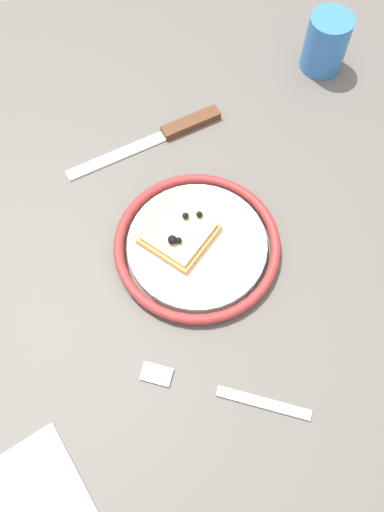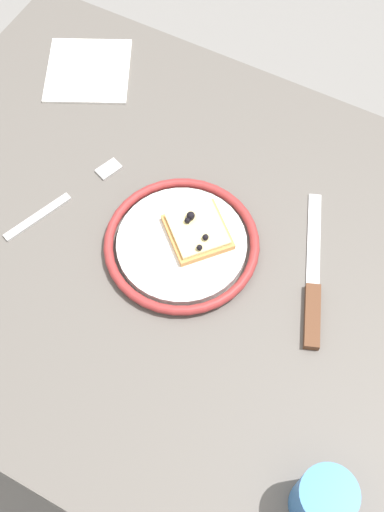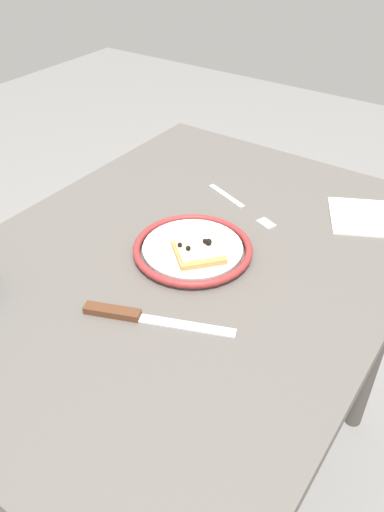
{
  "view_description": "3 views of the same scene",
  "coord_description": "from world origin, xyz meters",
  "px_view_note": "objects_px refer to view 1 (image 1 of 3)",
  "views": [
    {
      "loc": [
        -0.32,
        0.05,
        1.38
      ],
      "look_at": [
        -0.03,
        0.01,
        0.76
      ],
      "focal_mm": 37.47,
      "sensor_mm": 36.0,
      "label": 1
    },
    {
      "loc": [
        0.21,
        -0.38,
        1.55
      ],
      "look_at": [
        0.01,
        -0.0,
        0.76
      ],
      "focal_mm": 45.88,
      "sensor_mm": 36.0,
      "label": 2
    },
    {
      "loc": [
        0.59,
        0.42,
        1.3
      ],
      "look_at": [
        0.01,
        0.02,
        0.77
      ],
      "focal_mm": 35.6,
      "sensor_mm": 36.0,
      "label": 3
    }
  ],
  "objects_px": {
    "cup": "(326,43)",
    "plate": "(197,245)",
    "dining_table": "(199,274)",
    "knife": "(171,132)",
    "pizza_slice_near": "(179,233)",
    "fork": "(223,392)"
  },
  "relations": [
    {
      "from": "pizza_slice_near",
      "to": "knife",
      "type": "height_order",
      "value": "pizza_slice_near"
    },
    {
      "from": "plate",
      "to": "cup",
      "type": "bearing_deg",
      "value": -37.16
    },
    {
      "from": "dining_table",
      "to": "cup",
      "type": "distance_m",
      "value": 0.39
    },
    {
      "from": "knife",
      "to": "cup",
      "type": "xyz_separation_m",
      "value": [
        0.11,
        -0.24,
        0.04
      ]
    },
    {
      "from": "dining_table",
      "to": "pizza_slice_near",
      "type": "distance_m",
      "value": 0.14
    },
    {
      "from": "dining_table",
      "to": "plate",
      "type": "xyz_separation_m",
      "value": [
        -0.01,
        0.01,
        0.12
      ]
    },
    {
      "from": "plate",
      "to": "fork",
      "type": "height_order",
      "value": "plate"
    },
    {
      "from": "plate",
      "to": "cup",
      "type": "xyz_separation_m",
      "value": [
        0.3,
        -0.23,
        0.03
      ]
    },
    {
      "from": "dining_table",
      "to": "knife",
      "type": "bearing_deg",
      "value": 7.51
    },
    {
      "from": "knife",
      "to": "fork",
      "type": "relative_size",
      "value": 1.19
    },
    {
      "from": "knife",
      "to": "cup",
      "type": "relative_size",
      "value": 2.61
    },
    {
      "from": "knife",
      "to": "plate",
      "type": "bearing_deg",
      "value": -174.83
    },
    {
      "from": "cup",
      "to": "dining_table",
      "type": "bearing_deg",
      "value": 142.32
    },
    {
      "from": "knife",
      "to": "cup",
      "type": "distance_m",
      "value": 0.27
    },
    {
      "from": "plate",
      "to": "cup",
      "type": "height_order",
      "value": "cup"
    },
    {
      "from": "pizza_slice_near",
      "to": "knife",
      "type": "relative_size",
      "value": 0.49
    },
    {
      "from": "dining_table",
      "to": "plate",
      "type": "relative_size",
      "value": 4.48
    },
    {
      "from": "cup",
      "to": "plate",
      "type": "bearing_deg",
      "value": 142.84
    },
    {
      "from": "plate",
      "to": "fork",
      "type": "xyz_separation_m",
      "value": [
        -0.19,
        -0.01,
        -0.01
      ]
    },
    {
      "from": "fork",
      "to": "cup",
      "type": "height_order",
      "value": "cup"
    },
    {
      "from": "plate",
      "to": "pizza_slice_near",
      "type": "xyz_separation_m",
      "value": [
        0.01,
        0.02,
        0.01
      ]
    },
    {
      "from": "cup",
      "to": "fork",
      "type": "bearing_deg",
      "value": 155.98
    }
  ]
}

